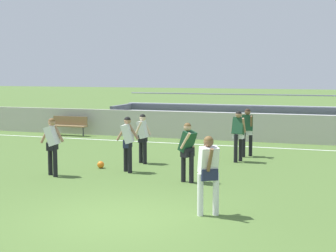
{
  "coord_description": "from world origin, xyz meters",
  "views": [
    {
      "loc": [
        4.3,
        -9.32,
        3.02
      ],
      "look_at": [
        -1.36,
        7.26,
        1.14
      ],
      "focal_mm": 54.57,
      "sensor_mm": 36.0,
      "label": 1
    }
  ],
  "objects": [
    {
      "name": "sideline_wall",
      "position": [
        0.0,
        12.52,
        0.61
      ],
      "size": [
        48.0,
        0.16,
        1.22
      ],
      "primitive_type": "cube",
      "color": "#BCB7AD",
      "rests_on": "ground"
    },
    {
      "name": "player_dark_dropping_back",
      "position": [
        1.17,
        8.57,
        1.03
      ],
      "size": [
        0.44,
        0.59,
        1.71
      ],
      "color": "black",
      "rests_on": "ground"
    },
    {
      "name": "ground_plane",
      "position": [
        0.0,
        0.0,
        0.0
      ],
      "size": [
        160.0,
        160.0,
        0.0
      ],
      "primitive_type": "plane",
      "color": "#4C6B30"
    },
    {
      "name": "player_white_deep_cover",
      "position": [
        -1.84,
        6.12,
        0.97
      ],
      "size": [
        0.47,
        0.44,
        1.64
      ],
      "color": "black",
      "rests_on": "ground"
    },
    {
      "name": "field_line_sideline",
      "position": [
        0.0,
        10.96,
        0.0
      ],
      "size": [
        44.0,
        0.12,
        0.01
      ],
      "primitive_type": "cube",
      "color": "white",
      "rests_on": "ground"
    },
    {
      "name": "player_white_wide_left",
      "position": [
        -1.73,
        4.61,
        1.0
      ],
      "size": [
        0.59,
        0.46,
        1.68
      ],
      "color": "black",
      "rests_on": "ground"
    },
    {
      "name": "player_dark_on_ball",
      "position": [
        1.07,
        7.43,
        1.03
      ],
      "size": [
        0.5,
        0.42,
        1.72
      ],
      "color": "black",
      "rests_on": "ground"
    },
    {
      "name": "soccer_ball",
      "position": [
        -2.79,
        4.92,
        0.11
      ],
      "size": [
        0.22,
        0.22,
        0.22
      ],
      "primitive_type": "sphere",
      "color": "orange",
      "rests_on": "ground"
    },
    {
      "name": "bleacher_stand",
      "position": [
        1.93,
        14.57,
        0.75
      ],
      "size": [
        16.68,
        2.81,
        1.91
      ],
      "color": "#9EA3AD",
      "rests_on": "ground"
    },
    {
      "name": "player_white_challenging",
      "position": [
        1.71,
        0.88,
        1.01
      ],
      "size": [
        0.49,
        0.64,
        1.69
      ],
      "color": "white",
      "rests_on": "ground"
    },
    {
      "name": "player_white_trailing_run",
      "position": [
        -3.58,
        3.4,
        1.01
      ],
      "size": [
        0.57,
        0.45,
        1.69
      ],
      "color": "black",
      "rests_on": "ground"
    },
    {
      "name": "bench_far_left",
      "position": [
        -7.87,
        11.87,
        0.55
      ],
      "size": [
        1.8,
        0.4,
        0.9
      ],
      "color": "olive",
      "rests_on": "ground"
    },
    {
      "name": "player_dark_overlapping",
      "position": [
        0.37,
        3.83,
        0.97
      ],
      "size": [
        0.51,
        0.59,
        1.64
      ],
      "color": "black",
      "rests_on": "ground"
    }
  ]
}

